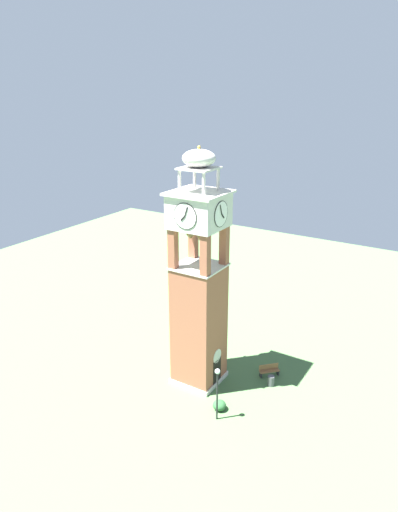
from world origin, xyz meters
name	(u,v)px	position (x,y,z in m)	size (l,w,h in m)	color
ground	(199,379)	(0.00, 0.00, 0.00)	(80.00, 80.00, 0.00)	#476B3D
clock_tower	(199,293)	(0.00, 0.00, 7.27)	(3.76, 3.76, 17.77)	#93543D
park_bench	(269,370)	(3.29, -4.43, 0.48)	(1.45, 1.43, 0.95)	brown
lamp_post	(217,385)	(-3.33, -3.50, 2.74)	(0.36, 0.36, 3.96)	black
trash_bin	(271,381)	(2.18, -5.07, 0.40)	(0.52, 0.52, 0.80)	#4C4C51
shrub_near_entry	(219,405)	(-2.37, -3.16, 0.35)	(0.93, 0.93, 0.70)	#28562D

